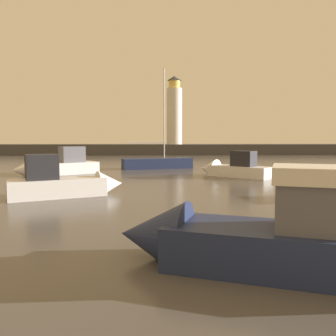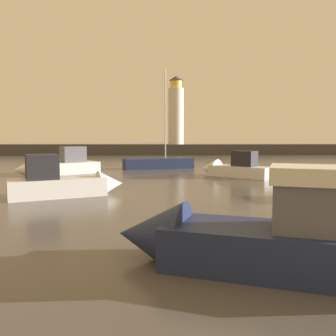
{
  "view_description": "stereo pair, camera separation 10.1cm",
  "coord_description": "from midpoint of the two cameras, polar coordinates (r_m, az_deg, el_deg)",
  "views": [
    {
      "loc": [
        -2.13,
        -0.71,
        3.0
      ],
      "look_at": [
        -1.27,
        15.91,
        1.59
      ],
      "focal_mm": 37.99,
      "sensor_mm": 36.0,
      "label": 1
    },
    {
      "loc": [
        -2.03,
        -0.71,
        3.0
      ],
      "look_at": [
        -1.27,
        15.91,
        1.59
      ],
      "focal_mm": 37.99,
      "sensor_mm": 36.0,
      "label": 2
    }
  ],
  "objects": [
    {
      "name": "ground_plane",
      "position": [
        32.84,
        0.7,
        -0.41
      ],
      "size": [
        220.0,
        220.0,
        0.0
      ],
      "primitive_type": "plane",
      "color": "#4C4742"
    },
    {
      "name": "breakwater",
      "position": [
        64.63,
        -1.09,
        3.0
      ],
      "size": [
        83.01,
        6.44,
        1.87
      ],
      "primitive_type": "cube",
      "color": "#423F3D",
      "rests_on": "ground_plane"
    },
    {
      "name": "lighthouse",
      "position": [
        64.88,
        0.98,
        8.95
      ],
      "size": [
        2.76,
        2.76,
        12.22
      ],
      "color": "silver",
      "rests_on": "breakwater"
    },
    {
      "name": "motorboat_0",
      "position": [
        8.5,
        11.98,
        -10.89
      ],
      "size": [
        6.95,
        4.19,
        2.77
      ],
      "color": "#1E284C",
      "rests_on": "ground_plane"
    },
    {
      "name": "motorboat_2",
      "position": [
        18.98,
        -15.93,
        -2.33
      ],
      "size": [
        5.91,
        3.66,
        2.39
      ],
      "color": "white",
      "rests_on": "ground_plane"
    },
    {
      "name": "motorboat_3",
      "position": [
        30.48,
        -18.09,
        0.22
      ],
      "size": [
        6.79,
        5.48,
        2.73
      ],
      "color": "white",
      "rests_on": "ground_plane"
    },
    {
      "name": "motorboat_4",
      "position": [
        28.27,
        9.86,
        -0.08
      ],
      "size": [
        5.52,
        5.31,
        2.37
      ],
      "color": "white",
      "rests_on": "ground_plane"
    },
    {
      "name": "sailboat_moored",
      "position": [
        34.98,
        -1.76,
        0.84
      ],
      "size": [
        7.09,
        3.41,
        9.73
      ],
      "color": "#1E284C",
      "rests_on": "ground_plane"
    }
  ]
}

